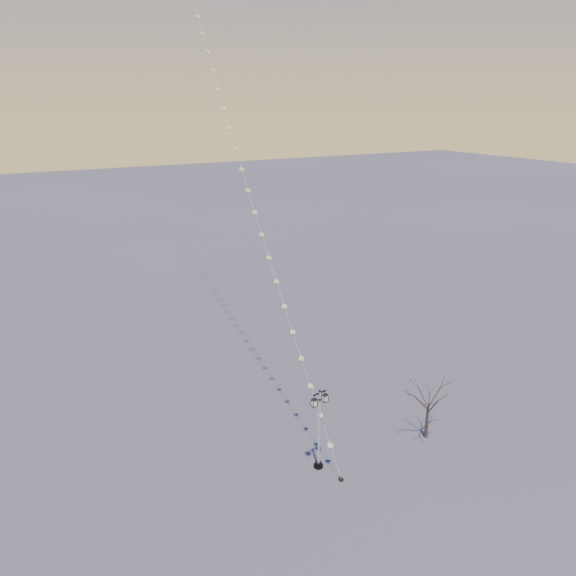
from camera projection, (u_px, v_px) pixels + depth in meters
ground at (346, 488)px, 29.02m from camera, size 300.00×300.00×0.00m
street_lamp at (319, 425)px, 29.88m from camera, size 1.14×0.54×4.55m
bare_tree at (429, 398)px, 32.62m from camera, size 2.17×2.17×3.60m
kite_train at (226, 96)px, 40.47m from camera, size 5.74×38.10×37.64m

